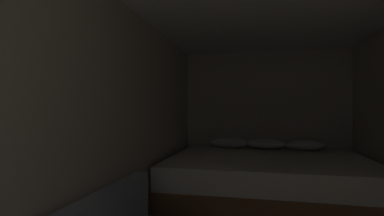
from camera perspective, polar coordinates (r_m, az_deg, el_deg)
The scene contains 3 objects.
wall_back at distance 4.44m, azimuth 14.27°, elevation -2.81°, with size 2.46×0.05×2.12m, color beige.
wall_left at distance 2.33m, azimuth -15.14°, elevation -4.98°, with size 0.05×4.71×2.12m, color beige.
bed at distance 3.58m, azimuth 14.72°, elevation -14.69°, with size 2.24×1.81×0.85m.
Camera 1 is at (-0.12, -0.40, 1.25)m, focal length 27.04 mm.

